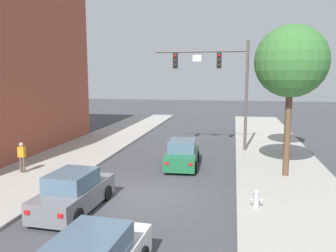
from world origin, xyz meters
TOP-DOWN VIEW (x-y plane):
  - ground_plane at (0.00, 0.00)m, footprint 120.00×120.00m
  - sidewalk_left at (-6.50, 0.00)m, footprint 5.00×60.00m
  - sidewalk_right at (6.50, 0.00)m, footprint 5.00×60.00m
  - traffic_signal_mast at (2.80, 9.78)m, footprint 6.43×0.38m
  - car_lead_green at (0.88, 5.24)m, footprint 1.99×4.31m
  - car_following_grey at (-2.35, -2.15)m, footprint 1.97×4.30m
  - pedestrian_sidewalk_left_walker at (-7.28, 1.81)m, footprint 0.36×0.22m
  - fire_hydrant at (4.74, -0.86)m, footprint 0.48×0.24m
  - street_tree_nearest at (6.52, 3.96)m, footprint 3.62×3.62m
  - street_tree_second at (7.26, 9.24)m, footprint 3.00×3.00m

SIDE VIEW (x-z plane):
  - ground_plane at x=0.00m, z-range 0.00..0.00m
  - sidewalk_left at x=-6.50m, z-range 0.00..0.15m
  - sidewalk_right at x=6.50m, z-range 0.00..0.15m
  - fire_hydrant at x=4.74m, z-range 0.15..0.87m
  - car_lead_green at x=0.88m, z-range -0.08..1.52m
  - car_following_grey at x=-2.35m, z-range -0.08..1.52m
  - pedestrian_sidewalk_left_walker at x=-7.28m, z-range 0.24..1.88m
  - traffic_signal_mast at x=2.80m, z-range 1.58..9.08m
  - street_tree_nearest at x=6.52m, z-range 2.14..9.82m
  - street_tree_second at x=7.26m, z-range 2.31..9.75m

